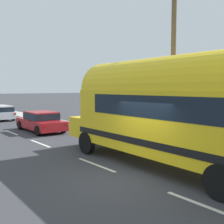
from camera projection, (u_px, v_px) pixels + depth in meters
The scene contains 6 objects.
ground_plane at pixel (131, 178), 8.87m from camera, with size 300.00×300.00×0.00m, color #38383D.
lane_markings at pixel (40, 127), 20.54m from camera, with size 3.81×80.00×0.01m.
sidewalk_slab at pixel (84, 128), 19.51m from camera, with size 1.90×90.00×0.15m, color #ADA89E.
utility_pole at pixel (173, 58), 12.82m from camera, with size 1.80×0.24×8.50m.
painted_bus at pixel (180, 107), 9.40m from camera, with size 2.71×11.07×4.12m.
car_lead at pixel (41, 121), 18.51m from camera, with size 2.04×4.68×1.37m.
Camera 1 is at (-5.92, -6.33, 2.96)m, focal length 42.93 mm.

